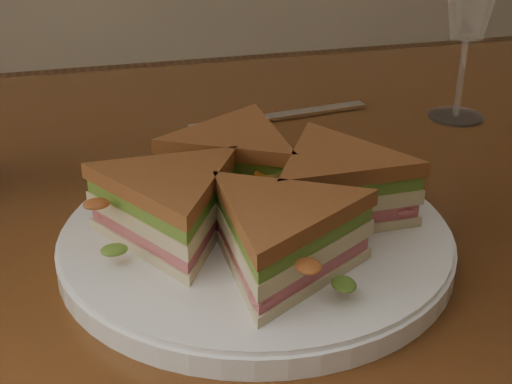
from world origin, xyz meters
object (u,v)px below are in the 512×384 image
plate (256,241)px  knife (274,118)px  table (277,274)px  sandwich_wedges (256,198)px  spoon (237,176)px

plate → knife: size_ratio=1.40×
table → sandwich_wedges: bearing=-114.6°
table → spoon: bearing=151.6°
table → knife: (0.04, 0.16, 0.10)m
knife → table: bearing=-112.1°
table → knife: bearing=75.4°
plate → spoon: (0.01, 0.13, -0.00)m
plate → knife: plate is taller
plate → knife: bearing=71.3°
table → knife: 0.20m
plate → knife: (0.09, 0.27, -0.01)m
spoon → knife: bearing=35.4°
plate → spoon: bearing=83.4°
table → spoon: 0.11m
sandwich_wedges → knife: (0.09, 0.27, -0.04)m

